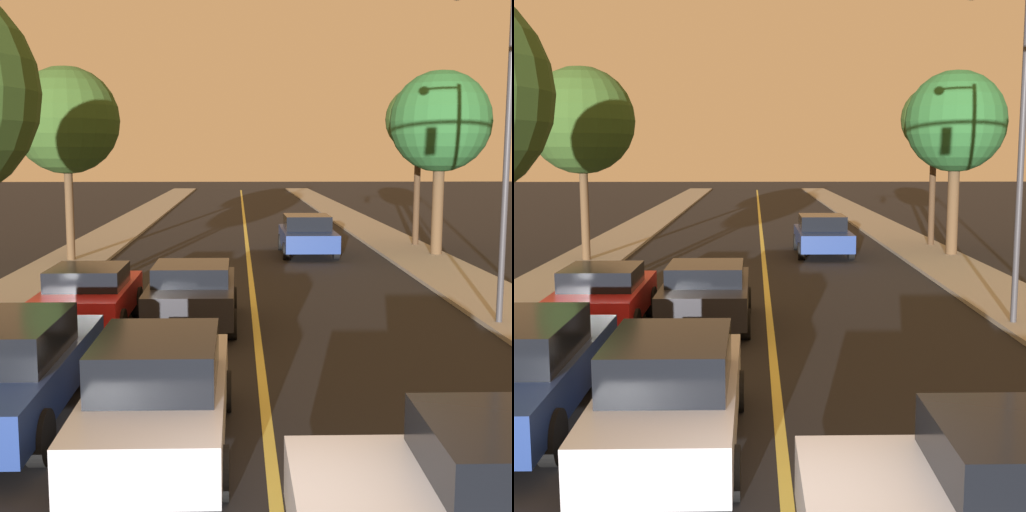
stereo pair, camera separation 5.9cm
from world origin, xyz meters
The scene contains 13 objects.
road_surface centered at (0.00, 36.00, 0.01)m, with size 10.25×80.00×0.01m.
sidewalk_left centered at (-6.37, 36.00, 0.06)m, with size 2.50×80.00×0.12m.
sidewalk_right centered at (6.37, 36.00, 0.06)m, with size 2.50×80.00×0.12m.
car_near_lane_front centered at (-1.43, 3.21, 0.78)m, with size 1.84×4.53×1.57m.
car_near_lane_second centered at (-1.43, 10.12, 0.76)m, with size 2.00×4.02×1.44m.
car_outer_lane_front centered at (-3.69, 4.33, 0.80)m, with size 1.85×5.05×1.55m.
car_outer_lane_second centered at (-3.69, 9.89, 0.75)m, with size 1.92×4.00×1.42m.
car_far_oncoming centered at (2.31, 21.82, 0.78)m, with size 2.09×4.61×1.53m.
car_crossing_right centered at (2.01, 0.32, 0.77)m, with size 3.84×2.02×1.47m.
streetlamp_right centered at (5.16, 9.84, 4.77)m, with size 1.47×0.36×7.34m.
tree_left_far centered at (-6.40, 19.82, 5.03)m, with size 3.74×3.74×6.80m.
tree_right_near centered at (7.15, 20.98, 5.05)m, with size 3.74×3.74×6.84m.
tree_right_far centered at (7.08, 23.90, 5.27)m, with size 2.75×2.75×6.57m.
Camera 1 is at (-0.42, -5.69, 3.83)m, focal length 50.00 mm.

